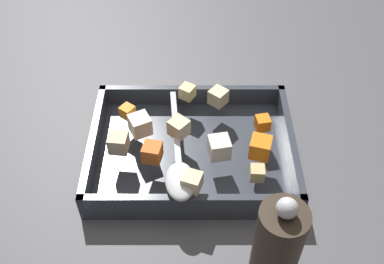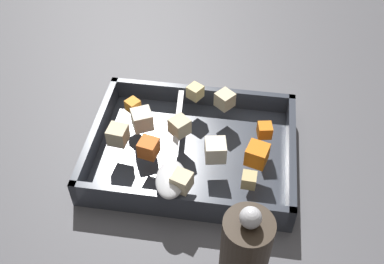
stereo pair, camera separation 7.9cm
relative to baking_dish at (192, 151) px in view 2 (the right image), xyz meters
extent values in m
plane|color=#4C4C51|center=(-0.01, 0.01, -0.02)|extent=(4.00, 4.00, 0.00)
cube|color=#333842|center=(0.00, 0.00, -0.01)|extent=(0.36, 0.27, 0.01)
cube|color=#333842|center=(0.00, -0.13, 0.02)|extent=(0.36, 0.01, 0.04)
cube|color=#333842|center=(0.00, 0.13, 0.02)|extent=(0.36, 0.01, 0.04)
cube|color=#333842|center=(-0.17, 0.00, 0.02)|extent=(0.01, 0.27, 0.04)
cube|color=#333842|center=(0.17, 0.00, 0.02)|extent=(0.01, 0.27, 0.04)
cube|color=orange|center=(0.07, 0.05, 0.05)|extent=(0.04, 0.04, 0.03)
cube|color=orange|center=(0.12, -0.05, 0.05)|extent=(0.03, 0.03, 0.02)
cube|color=orange|center=(-0.12, -0.02, 0.05)|extent=(0.03, 0.03, 0.02)
cube|color=orange|center=(-0.11, 0.04, 0.06)|extent=(0.04, 0.04, 0.03)
cube|color=tan|center=(-0.10, 0.09, 0.05)|extent=(0.02, 0.02, 0.02)
cube|color=beige|center=(0.00, 0.11, 0.05)|extent=(0.04, 0.04, 0.03)
cube|color=#E0CC89|center=(0.01, -0.10, 0.05)|extent=(0.03, 0.03, 0.02)
cube|color=beige|center=(-0.05, -0.09, 0.05)|extent=(0.04, 0.04, 0.03)
cube|color=beige|center=(0.12, 0.03, 0.05)|extent=(0.03, 0.03, 0.03)
cube|color=beige|center=(0.02, -0.01, 0.05)|extent=(0.04, 0.04, 0.03)
cube|color=silver|center=(0.09, -0.01, 0.06)|extent=(0.05, 0.05, 0.03)
cube|color=silver|center=(-0.04, 0.04, 0.06)|extent=(0.04, 0.04, 0.03)
ellipsoid|color=silver|center=(0.02, 0.11, 0.05)|extent=(0.05, 0.08, 0.02)
cube|color=silver|center=(0.03, -0.02, 0.04)|extent=(0.02, 0.18, 0.01)
sphere|color=#B7B7BC|center=(-0.10, 0.27, 0.21)|extent=(0.02, 0.02, 0.02)
camera|label=1|loc=(0.00, 0.54, 0.62)|focal=42.73mm
camera|label=2|loc=(-0.08, 0.54, 0.62)|focal=42.73mm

